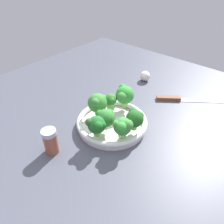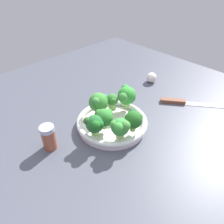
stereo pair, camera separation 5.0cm
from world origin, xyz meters
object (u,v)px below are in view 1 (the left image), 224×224
bowl (112,123)px  pepper_shaker (51,141)px  broccoli_floret_5 (135,118)px  garlic_bulb (145,76)px  broccoli_floret_0 (105,118)px  knife (180,99)px  broccoli_floret_3 (123,127)px  broccoli_floret_2 (111,100)px  broccoli_floret_4 (97,125)px  broccoli_floret_6 (98,103)px  broccoli_floret_1 (124,95)px

bowl → pepper_shaker: pepper_shaker is taller
broccoli_floret_5 → garlic_bulb: 39.03cm
broccoli_floret_0 → knife: size_ratio=0.31×
broccoli_floret_5 → knife: (-1.88, -29.53, -6.88)cm
bowl → knife: (-10.29, -30.66, -1.11)cm
bowl → broccoli_floret_3: bearing=150.4°
broccoli_floret_3 → pepper_shaker: broccoli_floret_3 is taller
broccoli_floret_2 → garlic_bulb: bearing=-79.2°
pepper_shaker → broccoli_floret_3: bearing=-132.2°
bowl → knife: 32.36cm
broccoli_floret_4 → broccoli_floret_5: size_ratio=0.96×
broccoli_floret_0 → broccoli_floret_4: 4.18cm
broccoli_floret_6 → broccoli_floret_3: bearing=164.2°
broccoli_floret_2 → pepper_shaker: bearing=85.5°
broccoli_floret_4 → knife: (-8.64, -39.61, -6.65)cm
broccoli_floret_5 → pepper_shaker: 26.38cm
broccoli_floret_2 → broccoli_floret_5: broccoli_floret_5 is taller
broccoli_floret_1 → broccoli_floret_0: bearing=103.2°
bowl → broccoli_floret_2: size_ratio=3.91×
broccoli_floret_2 → broccoli_floret_1: bearing=-116.3°
pepper_shaker → broccoli_floret_5: bearing=-123.8°
broccoli_floret_1 → broccoli_floret_5: bearing=143.3°
broccoli_floret_1 → broccoli_floret_2: (2.27, 4.61, -0.90)cm
broccoli_floret_2 → broccoli_floret_4: broccoli_floret_4 is taller
knife → broccoli_floret_6: bearing=62.8°
broccoli_floret_2 → knife: bearing=-118.7°
broccoli_floret_1 → broccoli_floret_6: (3.90, 9.55, -0.27)cm
knife → garlic_bulb: garlic_bulb is taller
broccoli_floret_5 → broccoli_floret_6: (14.22, 1.85, 0.22)cm
garlic_bulb → pepper_shaker: (-3.92, 55.74, 1.93)cm
broccoli_floret_0 → broccoli_floret_1: (3.20, -13.62, 0.50)cm
pepper_shaker → broccoli_floret_0: bearing=-115.2°
broccoli_floret_2 → broccoli_floret_3: size_ratio=0.89×
bowl → broccoli_floret_4: 10.65cm
broccoli_floret_0 → broccoli_floret_5: 9.26cm
broccoli_floret_5 → pepper_shaker: size_ratio=0.83×
bowl → garlic_bulb: 36.54cm
broccoli_floret_1 → bowl: bearing=102.2°
bowl → garlic_bulb: (10.08, -35.11, 0.62)cm
broccoli_floret_3 → broccoli_floret_5: 5.83cm
broccoli_floret_1 → broccoli_floret_2: 5.21cm
broccoli_floret_0 → garlic_bulb: 41.81cm
broccoli_floret_1 → broccoli_floret_5: broccoli_floret_1 is taller
broccoli_floret_6 → knife: (-16.10, -31.38, -7.10)cm
broccoli_floret_1 → broccoli_floret_4: bearing=101.3°
broccoli_floret_1 → knife: bearing=-119.2°
garlic_bulb → broccoli_floret_3: bearing=114.8°
broccoli_floret_1 → garlic_bulb: 28.09cm
broccoli_floret_2 → broccoli_floret_0: bearing=121.3°
broccoli_floret_0 → pepper_shaker: broccoli_floret_0 is taller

